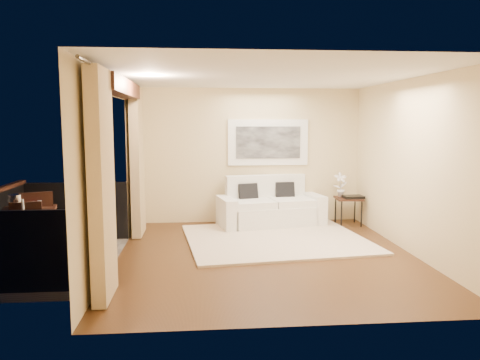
{
  "coord_description": "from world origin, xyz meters",
  "views": [
    {
      "loc": [
        -1.01,
        -6.89,
        2.04
      ],
      "look_at": [
        -0.32,
        0.96,
        1.05
      ],
      "focal_mm": 35.0,
      "sensor_mm": 36.0,
      "label": 1
    }
  ],
  "objects": [
    {
      "name": "glass_a",
      "position": [
        -3.28,
        -0.35,
        0.89
      ],
      "size": [
        0.06,
        0.06,
        0.12
      ],
      "primitive_type": "cylinder",
      "color": "white",
      "rests_on": "bistro_table"
    },
    {
      "name": "ice_bucket",
      "position": [
        -3.57,
        -0.21,
        0.93
      ],
      "size": [
        0.18,
        0.18,
        0.2
      ],
      "primitive_type": "cylinder",
      "color": "white",
      "rests_on": "bistro_table"
    },
    {
      "name": "candle",
      "position": [
        -3.37,
        -0.15,
        0.86
      ],
      "size": [
        0.06,
        0.06,
        0.07
      ],
      "primitive_type": "cylinder",
      "color": "red",
      "rests_on": "bistro_table"
    },
    {
      "name": "balcony",
      "position": [
        -3.31,
        0.0,
        0.18
      ],
      "size": [
        1.81,
        2.6,
        1.17
      ],
      "color": "#605B56",
      "rests_on": "ground"
    },
    {
      "name": "rug",
      "position": [
        0.29,
        0.92,
        0.02
      ],
      "size": [
        3.29,
        2.95,
        0.04
      ],
      "primitive_type": "cube",
      "rotation": [
        0.0,
        0.0,
        0.12
      ],
      "color": "beige",
      "rests_on": "floor"
    },
    {
      "name": "artwork",
      "position": [
        0.38,
        2.46,
        1.62
      ],
      "size": [
        1.62,
        0.07,
        0.92
      ],
      "color": "white",
      "rests_on": "room_shell"
    },
    {
      "name": "side_table",
      "position": [
        1.93,
        2.0,
        0.49
      ],
      "size": [
        0.54,
        0.54,
        0.55
      ],
      "rotation": [
        0.0,
        0.0,
        -0.07
      ],
      "color": "#331911",
      "rests_on": "floor"
    },
    {
      "name": "curtains",
      "position": [
        -2.11,
        0.0,
        1.34
      ],
      "size": [
        0.16,
        4.8,
        2.64
      ],
      "color": "tan",
      "rests_on": "ground"
    },
    {
      "name": "floor",
      "position": [
        0.0,
        0.0,
        0.0
      ],
      "size": [
        5.0,
        5.0,
        0.0
      ],
      "primitive_type": "plane",
      "color": "#4D2F16",
      "rests_on": "ground"
    },
    {
      "name": "sofa",
      "position": [
        0.37,
        2.09,
        0.34
      ],
      "size": [
        2.15,
        1.24,
        0.97
      ],
      "rotation": [
        0.0,
        0.0,
        0.19
      ],
      "color": "white",
      "rests_on": "floor"
    },
    {
      "name": "room_shell",
      "position": [
        -2.13,
        0.0,
        2.52
      ],
      "size": [
        5.0,
        6.4,
        5.0
      ],
      "color": "white",
      "rests_on": "ground"
    },
    {
      "name": "orchid",
      "position": [
        1.79,
        2.1,
        0.79
      ],
      "size": [
        0.27,
        0.19,
        0.49
      ],
      "primitive_type": "imported",
      "rotation": [
        0.0,
        0.0,
        0.08
      ],
      "color": "white",
      "rests_on": "side_table"
    },
    {
      "name": "bistro_table",
      "position": [
        -3.39,
        -0.29,
        0.75
      ],
      "size": [
        0.83,
        0.83,
        0.83
      ],
      "rotation": [
        0.0,
        0.0,
        0.2
      ],
      "color": "#331911",
      "rests_on": "balcony"
    },
    {
      "name": "balcony_chair_near",
      "position": [
        -3.35,
        -0.49,
        0.55
      ],
      "size": [
        0.49,
        0.49,
        0.95
      ],
      "rotation": [
        0.0,
        0.0,
        0.21
      ],
      "color": "#331911",
      "rests_on": "balcony"
    },
    {
      "name": "balcony_chair_far",
      "position": [
        -3.37,
        0.02,
        0.6
      ],
      "size": [
        0.56,
        0.56,
        1.04
      ],
      "rotation": [
        0.0,
        0.0,
        3.44
      ],
      "color": "#331911",
      "rests_on": "balcony"
    },
    {
      "name": "tray",
      "position": [
        2.0,
        1.93,
        0.57
      ],
      "size": [
        0.4,
        0.31,
        0.05
      ],
      "primitive_type": "cube",
      "rotation": [
        0.0,
        0.0,
        0.07
      ],
      "color": "black",
      "rests_on": "side_table"
    },
    {
      "name": "glass_b",
      "position": [
        -3.23,
        -0.27,
        0.89
      ],
      "size": [
        0.06,
        0.06,
        0.12
      ],
      "primitive_type": "cylinder",
      "color": "silver",
      "rests_on": "bistro_table"
    },
    {
      "name": "vase",
      "position": [
        -3.37,
        -0.49,
        0.92
      ],
      "size": [
        0.04,
        0.04,
        0.18
      ],
      "primitive_type": "cylinder",
      "color": "silver",
      "rests_on": "bistro_table"
    }
  ]
}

